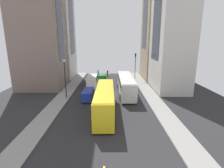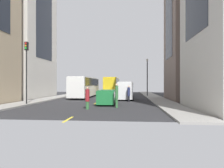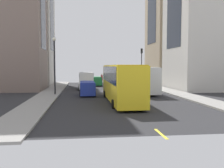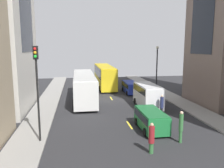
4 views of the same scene
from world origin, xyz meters
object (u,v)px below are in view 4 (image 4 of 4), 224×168
delivery_van_white (148,94)px  pedestrian_walking_far (151,138)px  city_bus_white (84,84)px  streetcar_yellow (104,74)px  car_green_1 (151,119)px  pedestrian_crossing_near (162,104)px  car_blue_0 (130,87)px  pedestrian_crossing_mid (181,126)px  traffic_light_near_corner (37,77)px

delivery_van_white → pedestrian_walking_far: (-3.23, -10.89, -0.45)m
pedestrian_walking_far → city_bus_white: bearing=-102.4°
delivery_van_white → streetcar_yellow: bearing=102.5°
city_bus_white → car_green_1: bearing=-66.5°
car_green_1 → pedestrian_crossing_near: pedestrian_crossing_near is taller
city_bus_white → streetcar_yellow: bearing=67.9°
car_blue_0 → pedestrian_crossing_mid: size_ratio=2.06×
traffic_light_near_corner → delivery_van_white: bearing=37.7°
car_blue_0 → traffic_light_near_corner: traffic_light_near_corner is taller
city_bus_white → car_green_1: size_ratio=3.11×
car_green_1 → pedestrian_crossing_near: bearing=57.7°
pedestrian_crossing_near → traffic_light_near_corner: traffic_light_near_corner is taller
streetcar_yellow → pedestrian_crossing_mid: bearing=-84.0°
streetcar_yellow → pedestrian_crossing_near: size_ratio=5.94×
city_bus_white → pedestrian_crossing_mid: (6.28, -14.43, -0.75)m
car_blue_0 → pedestrian_crossing_mid: bearing=-92.1°
city_bus_white → pedestrian_walking_far: bearing=-76.7°
delivery_van_white → pedestrian_crossing_near: bearing=-81.3°
city_bus_white → pedestrian_crossing_near: size_ratio=6.20×
pedestrian_crossing_mid → car_blue_0: bearing=19.5°
streetcar_yellow → delivery_van_white: bearing=-77.5°
pedestrian_walking_far → car_green_1: bearing=-134.0°
car_blue_0 → pedestrian_crossing_mid: (-0.64, -17.76, 0.29)m
car_green_1 → traffic_light_near_corner: size_ratio=0.62×
delivery_van_white → traffic_light_near_corner: (-10.50, -8.11, 3.20)m
city_bus_white → traffic_light_near_corner: (-3.55, -12.88, 2.70)m
car_green_1 → pedestrian_walking_far: (-1.33, -4.05, 0.11)m
city_bus_white → car_green_1: 12.71m
car_green_1 → car_blue_0: bearing=82.8°
streetcar_yellow → car_green_1: size_ratio=2.98×
streetcar_yellow → delivery_van_white: size_ratio=2.40×
car_blue_0 → car_green_1: 15.07m
pedestrian_crossing_mid → traffic_light_near_corner: bearing=102.6°
traffic_light_near_corner → city_bus_white: bearing=74.6°
city_bus_white → pedestrian_walking_far: city_bus_white is taller
traffic_light_near_corner → pedestrian_walking_far: bearing=-21.0°
pedestrian_walking_far → pedestrian_crossing_near: bearing=-141.2°
streetcar_yellow → pedestrian_walking_far: 25.06m
delivery_van_white → pedestrian_crossing_near: size_ratio=2.48×
car_blue_0 → car_green_1: (-1.88, -14.95, -0.03)m
city_bus_white → delivery_van_white: bearing=-34.5°
delivery_van_white → car_blue_0: delivery_van_white is taller
pedestrian_crossing_mid → pedestrian_crossing_near: bearing=11.8°
city_bus_white → car_green_1: (5.04, -11.61, -1.06)m
streetcar_yellow → delivery_van_white: (3.15, -14.15, -0.61)m
pedestrian_crossing_near → pedestrian_walking_far: 8.63m
delivery_van_white → car_blue_0: bearing=90.2°
car_blue_0 → pedestrian_crossing_near: (0.49, -11.20, 0.12)m
city_bus_white → pedestrian_crossing_near: bearing=-46.7°
delivery_van_white → car_blue_0: 8.12m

